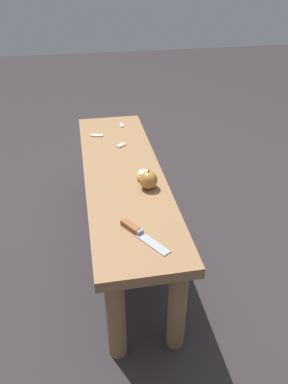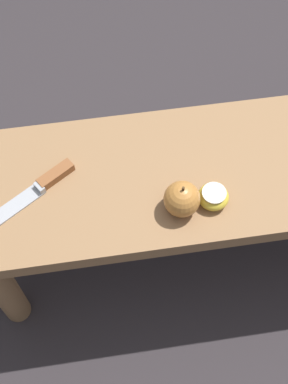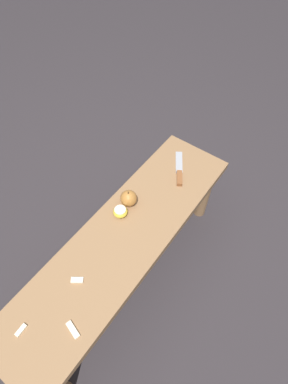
{
  "view_description": "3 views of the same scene",
  "coord_description": "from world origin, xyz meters",
  "px_view_note": "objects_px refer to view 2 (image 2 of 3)",
  "views": [
    {
      "loc": [
        -1.37,
        0.16,
        1.23
      ],
      "look_at": [
        -0.21,
        -0.05,
        0.45
      ],
      "focal_mm": 35.0,
      "sensor_mm": 36.0,
      "label": 1
    },
    {
      "loc": [
        -0.29,
        -0.56,
        1.38
      ],
      "look_at": [
        -0.21,
        -0.05,
        0.45
      ],
      "focal_mm": 50.0,
      "sensor_mm": 36.0,
      "label": 2
    },
    {
      "loc": [
        0.41,
        0.41,
        1.52
      ],
      "look_at": [
        -0.21,
        -0.05,
        0.45
      ],
      "focal_mm": 28.0,
      "sensor_mm": 36.0,
      "label": 3
    }
  ],
  "objects_px": {
    "apple_whole": "(182,199)",
    "apple_cut": "(213,197)",
    "knife": "(43,185)",
    "wooden_bench": "(235,184)"
  },
  "relations": [
    {
      "from": "wooden_bench",
      "to": "apple_cut",
      "type": "height_order",
      "value": "apple_cut"
    },
    {
      "from": "apple_whole",
      "to": "apple_cut",
      "type": "bearing_deg",
      "value": 4.98
    },
    {
      "from": "knife",
      "to": "apple_cut",
      "type": "height_order",
      "value": "apple_cut"
    },
    {
      "from": "wooden_bench",
      "to": "apple_whole",
      "type": "xyz_separation_m",
      "value": [
        -0.14,
        -0.08,
        0.12
      ]
    },
    {
      "from": "apple_whole",
      "to": "apple_cut",
      "type": "relative_size",
      "value": 1.31
    },
    {
      "from": "knife",
      "to": "apple_whole",
      "type": "bearing_deg",
      "value": 128.69
    },
    {
      "from": "apple_cut",
      "to": "knife",
      "type": "bearing_deg",
      "value": 166.0
    },
    {
      "from": "knife",
      "to": "apple_whole",
      "type": "height_order",
      "value": "apple_whole"
    },
    {
      "from": "apple_whole",
      "to": "apple_cut",
      "type": "distance_m",
      "value": 0.07
    },
    {
      "from": "knife",
      "to": "apple_cut",
      "type": "distance_m",
      "value": 0.35
    }
  ]
}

